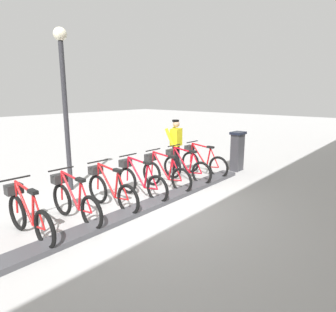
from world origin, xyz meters
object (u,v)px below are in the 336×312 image
object	(u,v)px
bike_docked_5	(74,200)
lamp_post	(64,88)
bike_docked_0	(202,161)
bike_docked_4	(110,189)
payment_kiosk	(237,151)
bike_docked_1	(184,167)
bike_docked_6	(28,214)
bike_docked_3	(139,180)
bike_docked_2	(164,173)
worker_near_rack	(176,143)

from	to	relation	value
bike_docked_5	lamp_post	world-z (taller)	lamp_post
bike_docked_0	bike_docked_4	bearing A→B (deg)	90.00
bike_docked_0	bike_docked_5	world-z (taller)	same
payment_kiosk	bike_docked_5	size ratio (longest dim) A/B	0.74
bike_docked_1	bike_docked_4	xyz separation A→B (m)	(0.00, 2.69, 0.00)
bike_docked_5	bike_docked_6	bearing A→B (deg)	90.00
bike_docked_3	lamp_post	bearing A→B (deg)	23.18
bike_docked_1	lamp_post	world-z (taller)	lamp_post
bike_docked_1	bike_docked_5	distance (m)	3.59
payment_kiosk	bike_docked_3	xyz separation A→B (m)	(0.57, 3.87, -0.24)
bike_docked_2	worker_near_rack	world-z (taller)	worker_near_rack
bike_docked_3	worker_near_rack	size ratio (longest dim) A/B	1.04
bike_docked_3	worker_near_rack	bearing A→B (deg)	-69.34
bike_docked_4	lamp_post	world-z (taller)	lamp_post
bike_docked_5	bike_docked_6	distance (m)	0.90
bike_docked_4	bike_docked_6	distance (m)	1.79
payment_kiosk	bike_docked_1	distance (m)	2.17
bike_docked_1	lamp_post	bearing A→B (deg)	54.94
bike_docked_0	worker_near_rack	distance (m)	1.10
bike_docked_5	bike_docked_1	bearing A→B (deg)	-90.00
payment_kiosk	bike_docked_5	distance (m)	5.70
bike_docked_0	bike_docked_5	size ratio (longest dim) A/B	1.00
bike_docked_0	bike_docked_3	size ratio (longest dim) A/B	1.00
payment_kiosk	bike_docked_0	bearing A→B (deg)	64.17
bike_docked_2	payment_kiosk	bearing A→B (deg)	-100.88
bike_docked_2	bike_docked_0	bearing A→B (deg)	-90.00
bike_docked_1	bike_docked_4	distance (m)	2.69
bike_docked_4	bike_docked_6	bearing A→B (deg)	90.00
bike_docked_1	bike_docked_6	distance (m)	4.48
bike_docked_5	bike_docked_2	bearing A→B (deg)	-90.00
bike_docked_3	bike_docked_2	bearing A→B (deg)	-90.00
payment_kiosk	worker_near_rack	xyz separation A→B (m)	(1.56, 1.26, 0.24)
bike_docked_0	payment_kiosk	bearing A→B (deg)	-115.83
bike_docked_5	bike_docked_3	bearing A→B (deg)	-90.00
bike_docked_1	bike_docked_3	distance (m)	1.79
bike_docked_1	worker_near_rack	size ratio (longest dim) A/B	1.04
bike_docked_4	payment_kiosk	bearing A→B (deg)	-96.84
bike_docked_2	lamp_post	bearing A→B (deg)	42.82
bike_docked_5	payment_kiosk	bearing A→B (deg)	-95.77
bike_docked_4	bike_docked_6	size ratio (longest dim) A/B	1.00
lamp_post	payment_kiosk	bearing A→B (deg)	-117.06
lamp_post	worker_near_rack	bearing A→B (deg)	-103.57
bike_docked_6	lamp_post	bearing A→B (deg)	-46.85
bike_docked_6	lamp_post	xyz separation A→B (m)	(1.80, -1.92, 2.20)
bike_docked_6	worker_near_rack	size ratio (longest dim) A/B	1.04
bike_docked_3	bike_docked_4	world-z (taller)	same
bike_docked_1	bike_docked_0	bearing A→B (deg)	-90.00
lamp_post	bike_docked_2	bearing A→B (deg)	-137.18
payment_kiosk	bike_docked_1	xyz separation A→B (m)	(0.57, 2.08, -0.24)
bike_docked_6	worker_near_rack	world-z (taller)	worker_near_rack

